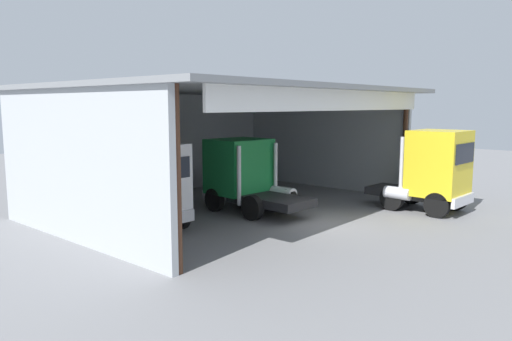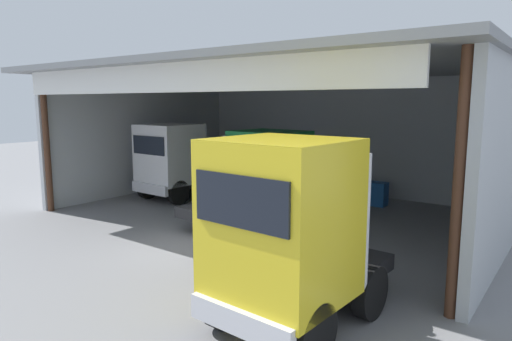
# 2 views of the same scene
# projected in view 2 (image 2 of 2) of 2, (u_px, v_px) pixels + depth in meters

# --- Properties ---
(ground_plane) EXTENTS (80.00, 80.00, 0.00)m
(ground_plane) POSITION_uv_depth(u_px,v_px,m) (182.00, 248.00, 13.59)
(ground_plane) COLOR slate
(ground_plane) RESTS_ON ground
(workshop_shed) EXTENTS (16.35, 11.98, 5.61)m
(workshop_shed) POSITION_uv_depth(u_px,v_px,m) (293.00, 112.00, 17.95)
(workshop_shed) COLOR #ADB2B7
(workshop_shed) RESTS_ON ground
(truck_white_right_bay) EXTENTS (2.54, 4.59, 3.38)m
(truck_white_right_bay) POSITION_uv_depth(u_px,v_px,m) (174.00, 160.00, 20.22)
(truck_white_right_bay) COLOR white
(truck_white_right_bay) RESTS_ON ground
(truck_green_center_right_bay) EXTENTS (2.83, 5.22, 3.27)m
(truck_green_center_right_bay) POSITION_uv_depth(u_px,v_px,m) (264.00, 173.00, 16.85)
(truck_green_center_right_bay) COLOR #197F3D
(truck_green_center_right_bay) RESTS_ON ground
(truck_yellow_center_left_bay) EXTENTS (2.55, 4.55, 3.71)m
(truck_yellow_center_left_bay) POSITION_uv_depth(u_px,v_px,m) (288.00, 233.00, 8.42)
(truck_yellow_center_left_bay) COLOR yellow
(truck_yellow_center_left_bay) RESTS_ON ground
(oil_drum) EXTENTS (0.58, 0.58, 0.93)m
(oil_drum) POSITION_uv_depth(u_px,v_px,m) (484.00, 203.00, 17.53)
(oil_drum) COLOR #197233
(oil_drum) RESTS_ON ground
(tool_cart) EXTENTS (0.90, 0.60, 1.00)m
(tool_cart) POSITION_uv_depth(u_px,v_px,m) (376.00, 194.00, 19.09)
(tool_cart) COLOR #1E59A5
(tool_cart) RESTS_ON ground
(traffic_cone) EXTENTS (0.36, 0.36, 0.56)m
(traffic_cone) POSITION_uv_depth(u_px,v_px,m) (302.00, 279.00, 10.44)
(traffic_cone) COLOR orange
(traffic_cone) RESTS_ON ground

